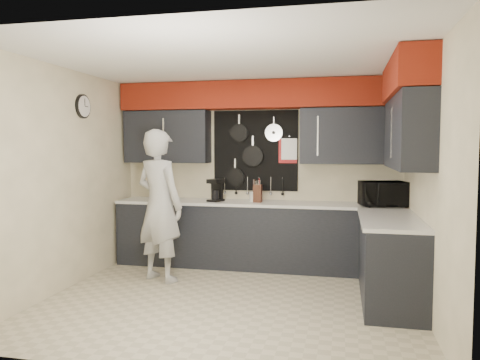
% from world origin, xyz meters
% --- Properties ---
extents(ground, '(4.00, 4.00, 0.00)m').
position_xyz_m(ground, '(0.00, 0.00, 0.00)').
color(ground, '#C2B697').
rests_on(ground, ground).
extents(back_wall_assembly, '(4.00, 0.36, 2.60)m').
position_xyz_m(back_wall_assembly, '(0.01, 1.60, 2.01)').
color(back_wall_assembly, beige).
rests_on(back_wall_assembly, ground).
extents(right_wall_assembly, '(0.36, 3.50, 2.60)m').
position_xyz_m(right_wall_assembly, '(1.85, 0.26, 1.94)').
color(right_wall_assembly, beige).
rests_on(right_wall_assembly, ground).
extents(left_wall_assembly, '(0.05, 3.50, 2.60)m').
position_xyz_m(left_wall_assembly, '(-1.99, 0.02, 1.33)').
color(left_wall_assembly, beige).
rests_on(left_wall_assembly, ground).
extents(base_cabinets, '(3.95, 2.20, 0.92)m').
position_xyz_m(base_cabinets, '(0.49, 1.13, 0.46)').
color(base_cabinets, black).
rests_on(base_cabinets, ground).
extents(microwave, '(0.65, 0.52, 0.32)m').
position_xyz_m(microwave, '(1.70, 1.35, 1.08)').
color(microwave, black).
rests_on(microwave, base_cabinets).
extents(knife_block, '(0.11, 0.11, 0.24)m').
position_xyz_m(knife_block, '(0.05, 1.40, 1.04)').
color(knife_block, '#3E1A13').
rests_on(knife_block, base_cabinets).
extents(utensil_crock, '(0.11, 0.11, 0.14)m').
position_xyz_m(utensil_crock, '(-0.03, 1.46, 0.99)').
color(utensil_crock, silver).
rests_on(utensil_crock, base_cabinets).
extents(coffee_maker, '(0.23, 0.26, 0.31)m').
position_xyz_m(coffee_maker, '(-0.55, 1.40, 1.08)').
color(coffee_maker, black).
rests_on(coffee_maker, base_cabinets).
extents(person, '(0.81, 0.69, 1.90)m').
position_xyz_m(person, '(-1.05, 0.56, 0.95)').
color(person, '#BAB9B7').
rests_on(person, ground).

